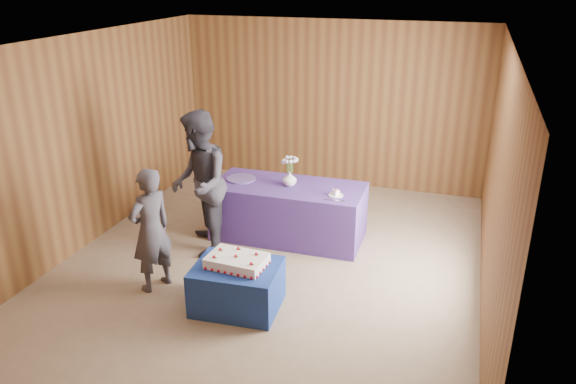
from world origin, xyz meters
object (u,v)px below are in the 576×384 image
at_px(serving_table, 288,211).
at_px(vase, 290,179).
at_px(guest_right, 199,184).
at_px(sheet_cake, 237,261).
at_px(guest_left, 151,230).
at_px(cake_table, 237,287).

bearing_deg(serving_table, vase, 27.57).
distance_m(vase, guest_right, 1.20).
height_order(vase, guest_right, guest_right).
relative_size(serving_table, vase, 10.55).
bearing_deg(vase, guest_right, -142.99).
bearing_deg(sheet_cake, guest_right, 135.14).
xyz_separation_m(guest_left, guest_right, (0.11, 1.00, 0.20)).
distance_m(cake_table, guest_left, 1.17).
bearing_deg(guest_left, cake_table, 108.13).
bearing_deg(vase, cake_table, -90.31).
height_order(vase, guest_left, guest_left).
relative_size(sheet_cake, vase, 3.50).
bearing_deg(cake_table, guest_left, 171.19).
relative_size(guest_left, guest_right, 0.78).
xyz_separation_m(cake_table, sheet_cake, (-0.00, 0.02, 0.31)).
relative_size(vase, guest_right, 0.10).
height_order(serving_table, guest_right, guest_right).
height_order(cake_table, vase, vase).
bearing_deg(serving_table, guest_left, -122.17).
height_order(serving_table, sheet_cake, serving_table).
xyz_separation_m(sheet_cake, guest_left, (-1.06, 0.07, 0.17)).
xyz_separation_m(cake_table, serving_table, (-0.00, 1.81, 0.12)).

